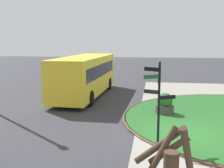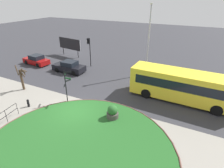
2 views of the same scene
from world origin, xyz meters
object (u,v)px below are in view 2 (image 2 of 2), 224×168
(car_near_lane, at_px, (69,67))
(planter_near_signpost, at_px, (113,113))
(lamppost_tall, at_px, (149,39))
(signpost_directional, at_px, (66,83))
(bus_yellow, at_px, (183,86))
(car_far_lane, at_px, (36,60))
(street_tree_bare, at_px, (22,77))
(bollard_foreground, at_px, (28,103))
(billboard_left, at_px, (70,44))
(traffic_light_near, at_px, (89,46))

(car_near_lane, distance_m, planter_near_signpost, 12.19)
(lamppost_tall, bearing_deg, signpost_directional, -115.41)
(bus_yellow, bearing_deg, car_far_lane, 178.07)
(bus_yellow, distance_m, car_near_lane, 14.88)
(car_far_lane, height_order, lamppost_tall, lamppost_tall)
(car_near_lane, xyz_separation_m, street_tree_bare, (-1.11, -6.54, 0.79))
(street_tree_bare, bearing_deg, car_near_lane, 80.36)
(planter_near_signpost, bearing_deg, bollard_foreground, -166.31)
(bollard_foreground, bearing_deg, billboard_left, 114.08)
(bus_yellow, relative_size, car_far_lane, 2.35)
(billboard_left, bearing_deg, planter_near_signpost, -33.54)
(car_near_lane, relative_size, traffic_light_near, 1.10)
(car_far_lane, bearing_deg, bus_yellow, -179.11)
(car_far_lane, bearing_deg, lamppost_tall, -163.18)
(lamppost_tall, bearing_deg, traffic_light_near, -175.93)
(bollard_foreground, xyz_separation_m, traffic_light_near, (-0.81, 11.92, 2.60))
(lamppost_tall, distance_m, planter_near_signpost, 11.37)
(car_far_lane, bearing_deg, signpost_directional, 154.20)
(bus_yellow, bearing_deg, billboard_left, 161.35)
(bollard_foreground, relative_size, street_tree_bare, 0.27)
(planter_near_signpost, bearing_deg, bus_yellow, 50.40)
(car_near_lane, relative_size, lamppost_tall, 0.52)
(car_near_lane, bearing_deg, traffic_light_near, -114.65)
(bus_yellow, distance_m, lamppost_tall, 7.67)
(street_tree_bare, bearing_deg, planter_near_signpost, -1.81)
(signpost_directional, relative_size, car_far_lane, 0.79)
(traffic_light_near, xyz_separation_m, street_tree_bare, (-2.47, -9.64, -1.53))
(car_near_lane, bearing_deg, billboard_left, -54.35)
(signpost_directional, bearing_deg, planter_near_signpost, -5.35)
(planter_near_signpost, bearing_deg, car_near_lane, 145.55)
(car_near_lane, bearing_deg, lamppost_tall, -160.19)
(street_tree_bare, bearing_deg, billboard_left, 104.93)
(traffic_light_near, xyz_separation_m, lamppost_tall, (8.36, 0.60, 1.68))
(signpost_directional, distance_m, street_tree_bare, 6.05)
(signpost_directional, xyz_separation_m, bollard_foreground, (-2.75, -2.40, -1.62))
(bollard_foreground, height_order, street_tree_bare, street_tree_bare)
(lamppost_tall, bearing_deg, street_tree_bare, -136.60)
(billboard_left, bearing_deg, bollard_foreground, -57.86)
(bollard_foreground, bearing_deg, street_tree_bare, 145.21)
(signpost_directional, xyz_separation_m, car_far_lane, (-11.29, 6.60, -1.36))
(car_far_lane, distance_m, lamppost_tall, 16.95)
(signpost_directional, relative_size, car_near_lane, 0.75)
(car_far_lane, distance_m, street_tree_bare, 8.58)
(signpost_directional, height_order, traffic_light_near, traffic_light_near)
(bollard_foreground, relative_size, lamppost_tall, 0.09)
(bus_yellow, bearing_deg, signpost_directional, -150.32)
(bollard_foreground, distance_m, planter_near_signpost, 8.12)
(car_near_lane, height_order, traffic_light_near, traffic_light_near)
(bus_yellow, height_order, street_tree_bare, bus_yellow)
(billboard_left, bearing_deg, signpost_directional, -44.87)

